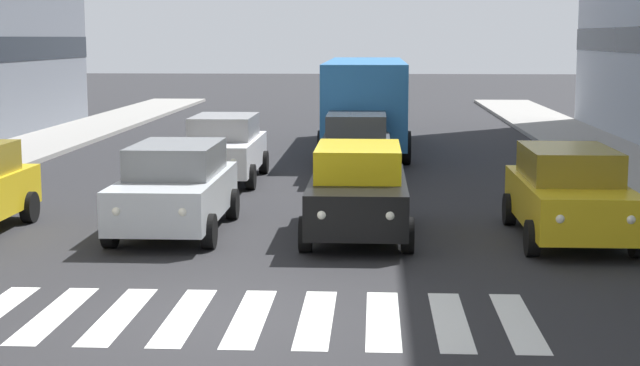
{
  "coord_description": "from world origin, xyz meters",
  "views": [
    {
      "loc": [
        -2.11,
        12.72,
        3.76
      ],
      "look_at": [
        -1.19,
        -3.71,
        1.3
      ],
      "focal_mm": 54.76,
      "sensor_mm": 36.0,
      "label": 1
    }
  ],
  "objects_px": {
    "car_0": "(569,193)",
    "car_1": "(358,190)",
    "car_row2_1": "(224,147)",
    "car_row2_0": "(356,145)",
    "bus_behind_traffic": "(366,95)",
    "car_2": "(176,187)"
  },
  "relations": [
    {
      "from": "bus_behind_traffic",
      "to": "car_row2_0",
      "type": "bearing_deg",
      "value": 88.38
    },
    {
      "from": "car_1",
      "to": "car_row2_0",
      "type": "distance_m",
      "value": 7.95
    },
    {
      "from": "car_0",
      "to": "car_row2_1",
      "type": "height_order",
      "value": "same"
    },
    {
      "from": "car_0",
      "to": "car_row2_0",
      "type": "xyz_separation_m",
      "value": [
        4.13,
        -8.08,
        0.0
      ]
    },
    {
      "from": "car_1",
      "to": "car_2",
      "type": "bearing_deg",
      "value": -2.48
    },
    {
      "from": "car_2",
      "to": "car_row2_0",
      "type": "xyz_separation_m",
      "value": [
        -3.36,
        -7.79,
        0.0
      ]
    },
    {
      "from": "car_1",
      "to": "bus_behind_traffic",
      "type": "relative_size",
      "value": 0.42
    },
    {
      "from": "car_row2_0",
      "to": "bus_behind_traffic",
      "type": "distance_m",
      "value": 6.55
    },
    {
      "from": "car_0",
      "to": "car_1",
      "type": "xyz_separation_m",
      "value": [
        3.95,
        -0.14,
        0.0
      ]
    },
    {
      "from": "car_2",
      "to": "car_row2_0",
      "type": "bearing_deg",
      "value": -113.33
    },
    {
      "from": "car_1",
      "to": "car_row2_1",
      "type": "relative_size",
      "value": 1.0
    },
    {
      "from": "bus_behind_traffic",
      "to": "car_2",
      "type": "bearing_deg",
      "value": 76.04
    },
    {
      "from": "car_0",
      "to": "car_row2_0",
      "type": "distance_m",
      "value": 9.08
    },
    {
      "from": "car_1",
      "to": "bus_behind_traffic",
      "type": "xyz_separation_m",
      "value": [
        0.0,
        -14.42,
        0.97
      ]
    },
    {
      "from": "car_0",
      "to": "car_row2_1",
      "type": "xyz_separation_m",
      "value": [
        7.62,
        -7.19,
        0.0
      ]
    },
    {
      "from": "car_row2_0",
      "to": "car_0",
      "type": "bearing_deg",
      "value": 117.07
    },
    {
      "from": "car_0",
      "to": "car_2",
      "type": "height_order",
      "value": "same"
    },
    {
      "from": "car_1",
      "to": "bus_behind_traffic",
      "type": "distance_m",
      "value": 14.45
    },
    {
      "from": "car_1",
      "to": "car_row2_1",
      "type": "height_order",
      "value": "same"
    },
    {
      "from": "car_row2_0",
      "to": "car_row2_1",
      "type": "xyz_separation_m",
      "value": [
        3.49,
        0.89,
        0.0
      ]
    },
    {
      "from": "car_1",
      "to": "car_row2_1",
      "type": "bearing_deg",
      "value": -62.53
    },
    {
      "from": "car_2",
      "to": "car_0",
      "type": "bearing_deg",
      "value": 177.79
    }
  ]
}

